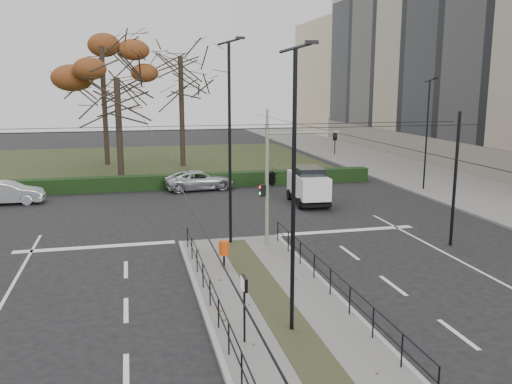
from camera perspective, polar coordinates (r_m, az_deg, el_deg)
ground at (r=20.65m, az=-0.22°, el=-8.96°), size 140.00×140.00×0.00m
median_island at (r=18.37m, az=1.58°, el=-11.37°), size 4.40×15.00×0.14m
sidewalk_east at (r=47.14m, az=15.21°, el=2.22°), size 8.00×90.00×0.14m
park at (r=51.39m, az=-15.02°, el=2.92°), size 38.00×26.00×0.10m
hedge at (r=38.09m, az=-15.54°, el=0.79°), size 38.00×1.00×1.00m
apartment_block at (r=53.79m, az=24.42°, el=13.73°), size 13.09×52.10×21.64m
median_railing at (r=17.95m, az=1.68°, el=-8.81°), size 4.14×13.24×0.92m
catenary at (r=21.29m, az=-1.22°, el=1.20°), size 20.00×34.00×6.00m
traffic_light at (r=23.54m, az=1.90°, el=1.76°), size 3.64×2.05×5.35m
litter_bin at (r=21.23m, az=-3.40°, el=-5.93°), size 0.40×0.40×1.02m
info_panel at (r=14.93m, az=-1.26°, el=-10.38°), size 0.11×0.49×1.89m
streetlamp_median_near at (r=14.97m, az=4.04°, el=0.23°), size 0.68×0.14×8.13m
streetlamp_median_far at (r=23.65m, az=-2.74°, el=5.34°), size 0.75×0.15×8.98m
streetlamp_sidewalk at (r=38.27m, az=17.55°, el=5.92°), size 0.62×0.13×7.46m
parked_car_second at (r=36.12m, az=-24.69°, el=-0.08°), size 4.24×1.59×1.38m
parked_car_fourth at (r=37.56m, az=-5.96°, el=1.25°), size 4.97×2.68×1.32m
white_van at (r=32.99m, az=5.52°, el=0.79°), size 2.12×4.23×2.26m
rust_tree at (r=50.13m, az=-15.97°, el=14.55°), size 10.89×10.89×13.56m
bare_tree_center at (r=47.89m, az=-7.95°, el=13.15°), size 6.69×6.69×12.52m
bare_tree_near at (r=39.02m, az=-14.43°, el=10.77°), size 6.57×6.57×9.98m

